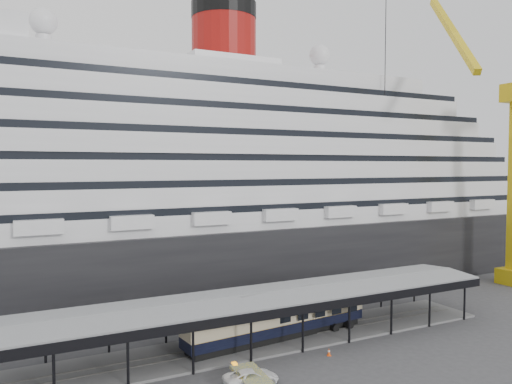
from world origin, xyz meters
The scene contains 8 objects.
ground centered at (0.00, 0.00, 0.00)m, with size 200.00×200.00×0.00m, color #39393B.
cruise_ship centered at (0.05, 32.00, 18.35)m, with size 130.00×30.00×43.90m.
platform_canopy centered at (0.00, 5.00, 2.36)m, with size 56.00×9.18×5.30m.
crane_yellow centered at (47.06, 10.54, 19.96)m, with size 23.83×18.78×47.60m.
port_truck centered at (-5.07, -3.43, 0.66)m, with size 2.19×4.74×1.32m, color white.
pullman_carriage centered at (2.46, 5.00, 2.61)m, with size 22.00×4.94×21.43m.
traffic_cone_mid centered at (-4.49, -1.91, 0.42)m, with size 0.48×0.48×0.84m.
traffic_cone_right centered at (4.67, -1.05, 0.37)m, with size 0.50×0.50×0.75m.
Camera 1 is at (-23.64, -40.40, 18.59)m, focal length 35.00 mm.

